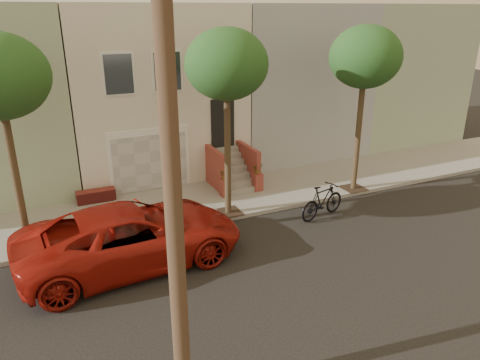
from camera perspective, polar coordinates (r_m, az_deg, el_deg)
name	(u,v)px	position (r m, az deg, el deg)	size (l,w,h in m)	color
ground	(251,277)	(12.84, 1.43, -12.10)	(90.00, 90.00, 0.00)	black
sidewalk	(188,204)	(17.20, -6.48, -3.01)	(40.00, 3.70, 0.15)	gray
house_row	(144,86)	(21.65, -11.96, 11.48)	(33.10, 11.70, 7.00)	beige
tree_mid	(227,66)	(14.85, -1.68, 14.13)	(2.70, 2.57, 6.30)	#2D2116
tree_right	(365,58)	(17.74, 15.42, 14.51)	(2.70, 2.57, 6.30)	#2D2116
pickup_truck	(132,236)	(13.42, -13.37, -6.81)	(2.93, 6.35, 1.76)	maroon
motorcycle	(323,201)	(16.24, 10.30, -2.62)	(0.58, 2.05, 1.23)	black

